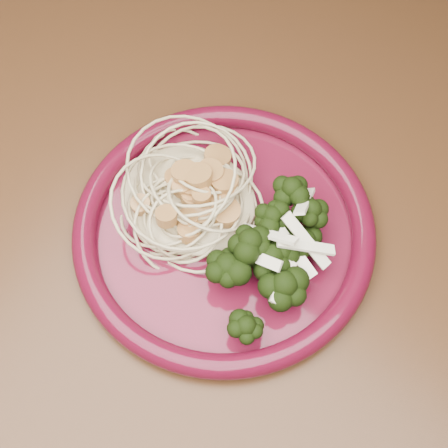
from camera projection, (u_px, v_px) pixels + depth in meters
dining_table at (234, 234)px, 0.66m from camera, size 1.20×0.80×0.75m
dinner_plate at (224, 230)px, 0.54m from camera, size 0.30×0.30×0.02m
spaghetti_pile at (189, 193)px, 0.55m from camera, size 0.14×0.13×0.03m
scallop_cluster at (187, 172)px, 0.52m from camera, size 0.14×0.14×0.04m
broccoli_pile at (270, 260)px, 0.51m from camera, size 0.10×0.14×0.05m
onion_garnish at (273, 244)px, 0.48m from camera, size 0.07×0.09×0.05m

